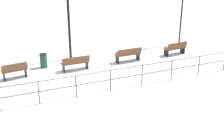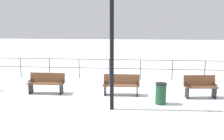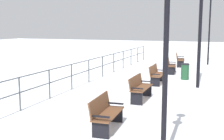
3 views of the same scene
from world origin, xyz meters
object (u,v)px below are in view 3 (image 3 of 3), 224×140
Objects in this scene: bench_third at (157,74)px; bench_fifth at (179,59)px; bench_second at (140,87)px; trash_bin at (185,71)px; lamppost_far at (210,10)px; bench_nearest at (106,113)px; lamppost_near at (167,6)px; bench_fourth at (170,65)px; lamppost_middle at (201,17)px.

bench_fifth is (0.14, 6.70, 0.01)m from bench_third.
bench_second is 1.01× the size of bench_third.
lamppost_far is at bearing 83.10° from trash_bin.
bench_fifth is at bearing 85.71° from bench_nearest.
bench_nearest reaches higher than trash_bin.
bench_fifth is at bearing 89.38° from bench_second.
bench_fifth is 0.40× the size of lamppost_near.
bench_fourth is 3.35m from bench_fifth.
bench_fourth reaches higher than bench_fifth.
bench_nearest reaches higher than bench_third.
lamppost_middle is (0.00, 8.01, 0.00)m from lamppost_near.
bench_third is 6.70m from bench_fifth.
lamppost_near reaches higher than bench_third.
bench_nearest is 3.59m from lamppost_near.
lamppost_middle reaches higher than lamppost_near.
trash_bin is at bearing 77.76° from bench_second.
bench_second is 0.31× the size of lamppost_far.
bench_second is 0.96× the size of bench_fifth.
lamppost_near is at bearing -43.29° from bench_nearest.
bench_nearest is at bearing -89.71° from bench_third.
bench_third is at bearing 103.24° from lamppost_near.
lamppost_far is 7.50m from trash_bin.
bench_third is at bearing 91.23° from bench_second.
bench_third is 1.91× the size of trash_bin.
lamppost_far is at bearing 76.32° from bench_third.
bench_third is at bearing -98.65° from bench_fifth.
bench_fourth is at bearing 88.04° from bench_third.
lamppost_middle reaches higher than bench_third.
bench_fifth is at bearing 88.42° from bench_third.
bench_second is 0.39× the size of lamppost_near.
lamppost_middle is 6.05× the size of trash_bin.
bench_fourth is 2.03m from trash_bin.
lamppost_far reaches higher than trash_bin.
lamppost_middle is (1.84, 3.13, 2.64)m from bench_second.
bench_fifth is 15.28m from lamppost_near.
lamppost_far reaches higher than lamppost_near.
trash_bin is at bearing 113.54° from lamppost_middle.
bench_nearest is at bearing -97.08° from lamppost_far.
bench_second is at bearing -97.72° from bench_fifth.
bench_fourth is 6.21m from lamppost_far.
bench_second reaches higher than bench_third.
lamppost_far is at bearing 90.00° from lamppost_middle.
bench_fourth reaches higher than bench_third.
bench_third is 0.31× the size of lamppost_far.
lamppost_far reaches higher than bench_fourth.
bench_fourth is at bearing -98.26° from bench_fifth.
lamppost_middle is at bearing 59.16° from bench_second.
bench_nearest is 1.10× the size of bench_fourth.
bench_nearest is at bearing -97.22° from trash_bin.
bench_fourth is at bearing 85.89° from bench_nearest.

